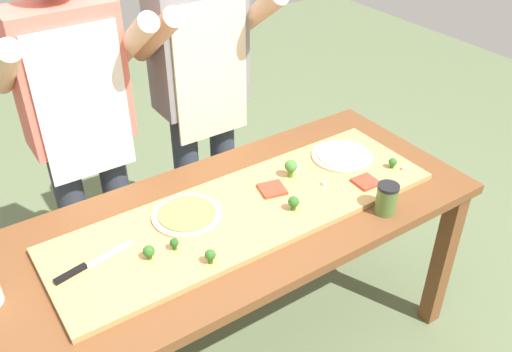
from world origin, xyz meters
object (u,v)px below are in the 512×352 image
(broccoli_floret_front_right, at_px, (294,202))
(sauce_jar, at_px, (387,199))
(broccoli_floret_front_mid, at_px, (210,255))
(cheese_crumble_c, at_px, (297,167))
(cook_right, at_px, (201,85))
(pizza_slice_near_left, at_px, (366,182))
(cheese_crumble_b, at_px, (324,183))
(broccoli_floret_back_mid, at_px, (149,252))
(chefs_knife, at_px, (84,268))
(pizza_whole_pesto_green, at_px, (187,215))
(prep_table, at_px, (233,236))
(broccoli_floret_back_left, at_px, (174,243))
(cook_left, at_px, (79,118))
(pizza_whole_cheese_artichoke, at_px, (342,156))
(cheese_crumble_a, at_px, (404,168))
(pizza_slice_far_right, at_px, (272,189))
(broccoli_floret_front_left, at_px, (393,162))
(broccoli_floret_center_left, at_px, (291,167))

(broccoli_floret_front_right, bearing_deg, sauce_jar, -31.54)
(broccoli_floret_front_mid, distance_m, cheese_crumble_c, 0.63)
(cook_right, bearing_deg, cheese_crumble_c, -76.97)
(broccoli_floret_front_right, bearing_deg, pizza_slice_near_left, -4.07)
(cheese_crumble_b, xyz_separation_m, sauce_jar, (0.10, -0.24, 0.03))
(broccoli_floret_back_mid, bearing_deg, broccoli_floret_front_mid, -40.14)
(chefs_knife, distance_m, pizza_whole_pesto_green, 0.41)
(prep_table, bearing_deg, chefs_knife, 179.47)
(prep_table, height_order, cook_right, cook_right)
(broccoli_floret_back_left, distance_m, cook_left, 0.72)
(chefs_knife, bearing_deg, pizza_whole_cheese_artichoke, 2.39)
(cheese_crumble_a, bearing_deg, broccoli_floret_front_right, 175.51)
(broccoli_floret_front_mid, height_order, broccoli_floret_back_mid, broccoli_floret_front_mid)
(cheese_crumble_b, distance_m, cook_right, 0.73)
(prep_table, distance_m, pizza_slice_far_right, 0.23)
(broccoli_floret_front_left, distance_m, cheese_crumble_a, 0.05)
(pizza_slice_far_right, height_order, pizza_slice_near_left, same)
(broccoli_floret_front_mid, distance_m, sauce_jar, 0.69)
(broccoli_floret_front_left, relative_size, cheese_crumble_b, 2.83)
(broccoli_floret_back_left, relative_size, broccoli_floret_front_mid, 0.83)
(chefs_knife, bearing_deg, broccoli_floret_center_left, 3.48)
(pizza_whole_cheese_artichoke, bearing_deg, cheese_crumble_c, 170.98)
(prep_table, distance_m, cook_left, 0.77)
(cook_left, height_order, cook_right, same)
(pizza_whole_pesto_green, relative_size, cook_left, 0.15)
(pizza_whole_pesto_green, bearing_deg, cook_left, 106.17)
(broccoli_floret_front_left, relative_size, broccoli_floret_front_mid, 0.85)
(chefs_knife, relative_size, broccoli_floret_center_left, 3.70)
(pizza_whole_cheese_artichoke, bearing_deg, broccoli_floret_center_left, 178.83)
(broccoli_floret_back_left, relative_size, broccoli_floret_back_mid, 0.87)
(broccoli_floret_back_mid, bearing_deg, broccoli_floret_back_left, -4.40)
(prep_table, relative_size, broccoli_floret_front_right, 33.12)
(pizza_slice_far_right, height_order, sauce_jar, sauce_jar)
(pizza_whole_cheese_artichoke, relative_size, cook_right, 0.15)
(chefs_knife, relative_size, cook_right, 0.17)
(pizza_slice_near_left, xyz_separation_m, broccoli_floret_center_left, (-0.22, 0.20, 0.04))
(broccoli_floret_front_left, bearing_deg, broccoli_floret_front_right, 179.71)
(broccoli_floret_front_mid, bearing_deg, pizza_slice_near_left, 4.02)
(broccoli_floret_front_right, xyz_separation_m, broccoli_floret_back_mid, (-0.55, 0.05, -0.00))
(broccoli_floret_center_left, xyz_separation_m, sauce_jar, (0.17, -0.36, -0.01))
(pizza_whole_cheese_artichoke, height_order, pizza_slice_far_right, pizza_whole_cheese_artichoke)
(chefs_knife, bearing_deg, cheese_crumble_c, 5.01)
(pizza_whole_pesto_green, bearing_deg, pizza_slice_far_right, -6.91)
(pizza_slice_near_left, xyz_separation_m, broccoli_floret_front_left, (0.16, 0.02, 0.02))
(pizza_slice_far_right, bearing_deg, broccoli_floret_front_right, -92.15)
(pizza_whole_pesto_green, bearing_deg, broccoli_floret_back_mid, -148.20)
(broccoli_floret_back_mid, bearing_deg, pizza_whole_pesto_green, 31.80)
(pizza_slice_far_right, distance_m, cheese_crumble_c, 0.18)
(prep_table, height_order, chefs_knife, chefs_knife)
(sauce_jar, bearing_deg, pizza_whole_pesto_green, 150.24)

